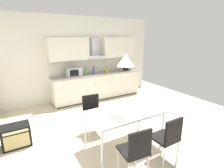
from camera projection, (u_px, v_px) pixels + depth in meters
ground_plane at (126, 137)px, 3.85m from camera, size 7.28×8.84×0.02m
wall_back at (77, 59)px, 5.97m from camera, size 5.83×0.10×2.80m
kitchen_counter at (98, 86)px, 6.20m from camera, size 3.18×0.68×0.89m
backsplash_tile at (94, 65)px, 6.28m from camera, size 3.16×0.02×0.48m
upper_wall_cabinets at (95, 48)px, 5.99m from camera, size 3.16×0.40×0.71m
microwave at (74, 72)px, 5.62m from camera, size 0.48×0.35×0.28m
coffee_maker at (126, 66)px, 6.66m from camera, size 0.18×0.19×0.30m
bottle_blue at (94, 70)px, 5.97m from camera, size 0.06×0.06×0.29m
bottle_yellow at (107, 70)px, 6.19m from camera, size 0.07×0.07×0.22m
bottle_green at (86, 72)px, 5.81m from camera, size 0.06×0.06×0.24m
dining_table at (125, 113)px, 3.38m from camera, size 1.49×0.83×0.74m
chair_far_left at (92, 110)px, 3.92m from camera, size 0.43×0.43×0.87m
chair_near_right at (168, 136)px, 2.92m from camera, size 0.41×0.41×0.87m
chair_near_left at (136, 148)px, 2.59m from camera, size 0.44×0.44×0.87m
guitar_amp at (16, 136)px, 3.49m from camera, size 0.52×0.37×0.44m
pendant_lamp at (126, 60)px, 3.10m from camera, size 0.32×0.32×0.22m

